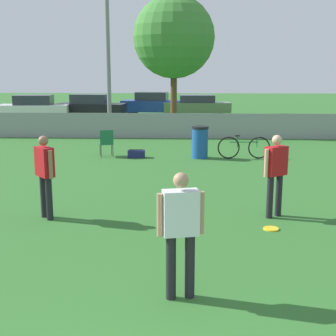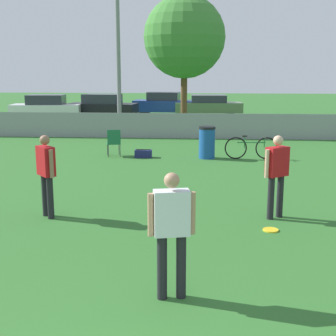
% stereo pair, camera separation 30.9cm
% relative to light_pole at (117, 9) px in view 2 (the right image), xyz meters
% --- Properties ---
extents(fence_backline, '(23.22, 0.07, 1.21)m').
position_rel_light_pole_xyz_m(fence_backline, '(3.21, -1.82, -5.12)').
color(fence_backline, gray).
rests_on(fence_backline, ground_plane).
extents(light_pole, '(0.90, 0.36, 9.78)m').
position_rel_light_pole_xyz_m(light_pole, '(0.00, 0.00, 0.00)').
color(light_pole, gray).
rests_on(light_pole, ground_plane).
extents(tree_near_pole, '(4.04, 4.04, 6.55)m').
position_rel_light_pole_xyz_m(tree_near_pole, '(3.00, 1.68, -1.16)').
color(tree_near_pole, brown).
rests_on(tree_near_pole, ground_plane).
extents(player_defender_red, '(0.47, 0.48, 1.67)m').
position_rel_light_pole_xyz_m(player_defender_red, '(0.90, -13.25, -4.70)').
color(player_defender_red, black).
rests_on(player_defender_red, ground_plane).
extents(player_receiver_white, '(0.60, 0.31, 1.67)m').
position_rel_light_pole_xyz_m(player_receiver_white, '(3.62, -16.49, -4.70)').
color(player_receiver_white, black).
rests_on(player_receiver_white, ground_plane).
extents(player_thrower_red, '(0.51, 0.44, 1.67)m').
position_rel_light_pole_xyz_m(player_thrower_red, '(5.46, -12.96, -4.70)').
color(player_thrower_red, black).
rests_on(player_thrower_red, ground_plane).
extents(frisbee_disc, '(0.29, 0.29, 0.03)m').
position_rel_light_pole_xyz_m(frisbee_disc, '(5.28, -13.75, -5.66)').
color(frisbee_disc, yellow).
rests_on(frisbee_disc, ground_plane).
extents(folding_chair_sideline, '(0.56, 0.56, 0.93)m').
position_rel_light_pole_xyz_m(folding_chair_sideline, '(0.93, -6.37, -5.15)').
color(folding_chair_sideline, '#333338').
rests_on(folding_chair_sideline, ground_plane).
extents(bicycle_sideline, '(1.77, 0.44, 0.80)m').
position_rel_light_pole_xyz_m(bicycle_sideline, '(5.61, -6.54, -5.29)').
color(bicycle_sideline, black).
rests_on(bicycle_sideline, ground_plane).
extents(trash_bin, '(0.56, 0.56, 1.08)m').
position_rel_light_pole_xyz_m(trash_bin, '(4.13, -6.49, -5.13)').
color(trash_bin, '#194C99').
rests_on(trash_bin, ground_plane).
extents(gear_bag_sideline, '(0.56, 0.31, 0.28)m').
position_rel_light_pole_xyz_m(gear_bag_sideline, '(1.97, -6.50, -5.55)').
color(gear_bag_sideline, navy).
rests_on(gear_bag_sideline, ground_plane).
extents(parked_car_white, '(4.27, 2.02, 1.49)m').
position_rel_light_pole_xyz_m(parked_car_white, '(-5.45, 5.56, -4.97)').
color(parked_car_white, black).
rests_on(parked_car_white, ground_plane).
extents(parked_car_dark, '(4.35, 2.10, 1.51)m').
position_rel_light_pole_xyz_m(parked_car_dark, '(-2.22, 6.43, -4.96)').
color(parked_car_dark, black).
rests_on(parked_car_dark, ground_plane).
extents(parked_car_blue, '(4.15, 1.99, 1.50)m').
position_rel_light_pole_xyz_m(parked_car_blue, '(1.29, 9.73, -4.96)').
color(parked_car_blue, black).
rests_on(parked_car_blue, ground_plane).
extents(parked_car_olive, '(4.47, 1.96, 1.33)m').
position_rel_light_pole_xyz_m(parked_car_olive, '(4.33, 9.27, -5.02)').
color(parked_car_olive, black).
rests_on(parked_car_olive, ground_plane).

